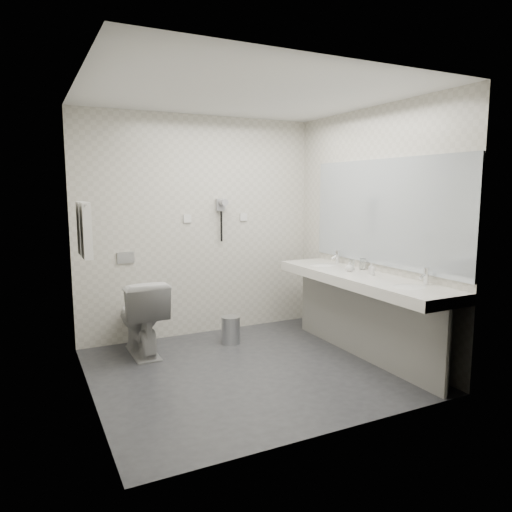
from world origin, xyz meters
TOP-DOWN VIEW (x-y plane):
  - floor at (0.00, 0.00)m, footprint 2.80×2.80m
  - ceiling at (0.00, 0.00)m, footprint 2.80×2.80m
  - wall_back at (0.00, 1.30)m, footprint 2.80×0.00m
  - wall_front at (0.00, -1.30)m, footprint 2.80×0.00m
  - wall_left at (-1.40, 0.00)m, footprint 0.00×2.60m
  - wall_right at (1.40, 0.00)m, footprint 0.00×2.60m
  - vanity_counter at (1.12, -0.20)m, footprint 0.55×2.20m
  - vanity_panel at (1.15, -0.20)m, footprint 0.03×2.15m
  - vanity_post_near at (1.18, -1.24)m, footprint 0.06×0.06m
  - vanity_post_far at (1.18, 0.84)m, footprint 0.06×0.06m
  - mirror at (1.39, -0.20)m, footprint 0.02×2.20m
  - basin_near at (1.12, -0.85)m, footprint 0.40×0.31m
  - basin_far at (1.12, 0.45)m, footprint 0.40×0.31m
  - faucet_near at (1.32, -0.85)m, footprint 0.04×0.04m
  - faucet_far at (1.32, 0.45)m, footprint 0.04×0.04m
  - soap_bottle_a at (1.25, -0.20)m, footprint 0.07×0.07m
  - soap_bottle_b at (1.13, -0.01)m, footprint 0.09×0.09m
  - soap_bottle_c at (1.20, -0.29)m, footprint 0.04×0.04m
  - glass_left at (1.33, 0.03)m, footprint 0.08×0.08m
  - glass_right at (1.23, 0.07)m, footprint 0.06×0.06m
  - toilet at (-0.79, 0.88)m, footprint 0.44×0.77m
  - flush_plate at (-0.85, 1.29)m, footprint 0.18×0.02m
  - pedal_bin at (0.15, 0.78)m, footprint 0.24×0.24m
  - bin_lid at (0.15, 0.78)m, footprint 0.20×0.20m
  - towel_rail at (-1.35, 0.55)m, footprint 0.02×0.62m
  - towel_near at (-1.34, 0.41)m, footprint 0.07×0.24m
  - towel_far at (-1.34, 0.69)m, footprint 0.07×0.24m
  - dryer_cradle at (0.25, 1.27)m, footprint 0.10×0.04m
  - dryer_barrel at (0.25, 1.20)m, footprint 0.08×0.14m
  - dryer_cord at (0.25, 1.26)m, footprint 0.02×0.02m
  - switch_plate_a at (-0.15, 1.29)m, footprint 0.09×0.02m
  - switch_plate_b at (0.55, 1.29)m, footprint 0.09×0.02m

SIDE VIEW (x-z plane):
  - floor at x=0.00m, z-range 0.00..0.00m
  - pedal_bin at x=0.15m, z-range 0.00..0.29m
  - bin_lid at x=0.15m, z-range 0.29..0.30m
  - vanity_panel at x=1.15m, z-range 0.00..0.75m
  - vanity_post_near at x=1.18m, z-range 0.00..0.75m
  - vanity_post_far at x=1.18m, z-range 0.00..0.75m
  - toilet at x=-0.79m, z-range 0.00..0.78m
  - vanity_counter at x=1.12m, z-range 0.75..0.85m
  - basin_near at x=1.12m, z-range 0.81..0.86m
  - basin_far at x=1.12m, z-range 0.81..0.86m
  - soap_bottle_b at x=1.13m, z-range 0.85..0.95m
  - soap_bottle_c at x=1.20m, z-range 0.85..0.95m
  - glass_right at x=1.23m, z-range 0.85..0.96m
  - soap_bottle_a at x=1.25m, z-range 0.85..0.96m
  - glass_left at x=1.33m, z-range 0.85..0.96m
  - faucet_near at x=1.32m, z-range 0.85..1.00m
  - faucet_far at x=1.32m, z-range 0.85..1.00m
  - flush_plate at x=-0.85m, z-range 0.89..1.01m
  - wall_back at x=0.00m, z-range -0.15..2.65m
  - wall_front at x=0.00m, z-range -0.15..2.65m
  - wall_left at x=-1.40m, z-range -0.05..2.55m
  - wall_right at x=1.40m, z-range -0.05..2.55m
  - dryer_cord at x=0.25m, z-range 1.07..1.43m
  - towel_near at x=-1.34m, z-range 1.09..1.57m
  - towel_far at x=-1.34m, z-range 1.09..1.57m
  - switch_plate_a at x=-0.15m, z-range 1.31..1.40m
  - switch_plate_b at x=0.55m, z-range 1.31..1.40m
  - mirror at x=1.39m, z-range 0.92..1.98m
  - dryer_cradle at x=0.25m, z-range 1.43..1.57m
  - dryer_barrel at x=0.25m, z-range 1.49..1.57m
  - towel_rail at x=-1.35m, z-range 1.54..1.56m
  - ceiling at x=0.00m, z-range 2.50..2.50m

